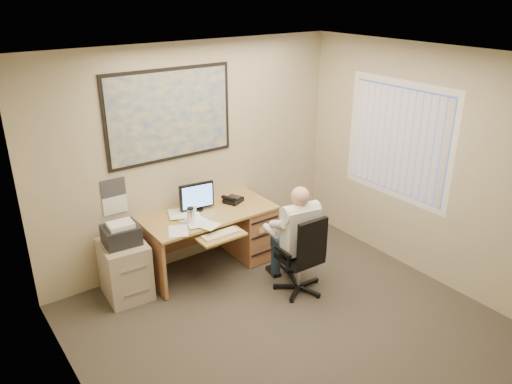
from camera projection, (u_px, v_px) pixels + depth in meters
room_shell at (320, 223)px, 4.35m from camera, size 4.00×4.50×2.70m
desk at (232, 227)px, 6.29m from camera, size 1.60×0.97×1.09m
world_map at (170, 115)px, 5.66m from camera, size 1.56×0.03×1.06m
wall_calendar at (114, 197)px, 5.58m from camera, size 0.28×0.01×0.42m
window_blinds at (398, 141)px, 5.93m from camera, size 0.06×1.40×1.30m
filing_cabinet at (125, 264)px, 5.55m from camera, size 0.51×0.60×0.92m
office_chair at (302, 270)px, 5.65m from camera, size 0.60×0.60×0.97m
person at (298, 240)px, 5.57m from camera, size 0.66×0.85×1.27m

